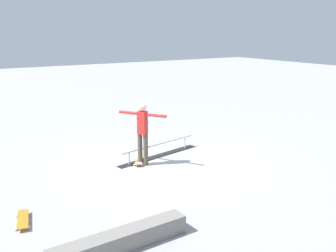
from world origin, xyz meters
The scene contains 6 objects.
ground_plane centered at (0.00, 0.00, 0.00)m, with size 60.00×60.00×0.00m, color #9E9EA3.
grind_rail centered at (-0.20, -0.57, 0.17)m, with size 2.86×0.81×0.38m.
skate_ledge centered at (2.84, 3.29, 0.16)m, with size 2.44×0.35×0.32m, color gray.
skater_main centered at (0.55, -0.16, 1.00)m, with size 0.82×1.20×1.71m.
skateboard_main centered at (0.56, -0.37, 0.07)m, with size 0.58×0.79×0.09m.
loose_skateboard_orange centered at (4.02, 1.47, 0.07)m, with size 0.39×0.82×0.09m.
Camera 1 is at (5.23, 8.55, 3.57)m, focal length 41.19 mm.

